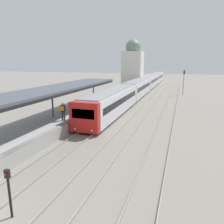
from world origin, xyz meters
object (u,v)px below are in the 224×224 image
(signal_mast_far, at_px, (184,80))
(signal_post_near, at_px, (9,189))
(train_near, at_px, (144,84))
(person_on_platform, at_px, (63,110))

(signal_mast_far, bearing_deg, signal_post_near, -99.76)
(train_near, xyz_separation_m, signal_mast_far, (8.09, -3.25, 1.31))
(train_near, distance_m, signal_mast_far, 8.82)
(person_on_platform, xyz_separation_m, train_near, (2.31, 30.53, -0.33))
(signal_post_near, height_order, signal_mast_far, signal_mast_far)
(person_on_platform, xyz_separation_m, signal_post_near, (3.84, -10.88, -0.70))
(train_near, relative_size, signal_post_near, 29.08)
(person_on_platform, distance_m, train_near, 30.62)
(train_near, relative_size, signal_mast_far, 13.19)
(person_on_platform, xyz_separation_m, signal_mast_far, (10.40, 27.27, 0.99))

